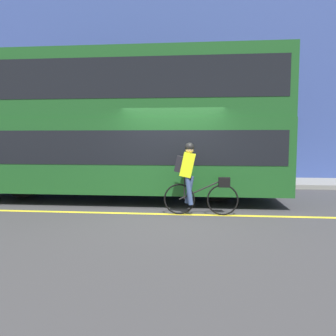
{
  "coord_description": "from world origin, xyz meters",
  "views": [
    {
      "loc": [
        0.64,
        -7.36,
        1.76
      ],
      "look_at": [
        -0.14,
        0.87,
        1.01
      ],
      "focal_mm": 35.0,
      "sensor_mm": 36.0,
      "label": 1
    }
  ],
  "objects_px": {
    "bus": "(117,121)",
    "cyclist_on_bike": "(193,176)",
    "trash_bin": "(255,168)",
    "street_sign_post": "(256,143)"
  },
  "relations": [
    {
      "from": "bus",
      "to": "cyclist_on_bike",
      "type": "bearing_deg",
      "value": -38.87
    },
    {
      "from": "bus",
      "to": "cyclist_on_bike",
      "type": "relative_size",
      "value": 5.42
    },
    {
      "from": "cyclist_on_bike",
      "to": "trash_bin",
      "type": "height_order",
      "value": "cyclist_on_bike"
    },
    {
      "from": "cyclist_on_bike",
      "to": "street_sign_post",
      "type": "xyz_separation_m",
      "value": [
        2.25,
        5.1,
        0.67
      ]
    },
    {
      "from": "bus",
      "to": "cyclist_on_bike",
      "type": "height_order",
      "value": "bus"
    },
    {
      "from": "bus",
      "to": "street_sign_post",
      "type": "height_order",
      "value": "bus"
    },
    {
      "from": "cyclist_on_bike",
      "to": "street_sign_post",
      "type": "distance_m",
      "value": 5.61
    },
    {
      "from": "cyclist_on_bike",
      "to": "street_sign_post",
      "type": "height_order",
      "value": "street_sign_post"
    },
    {
      "from": "trash_bin",
      "to": "street_sign_post",
      "type": "distance_m",
      "value": 0.92
    },
    {
      "from": "cyclist_on_bike",
      "to": "trash_bin",
      "type": "relative_size",
      "value": 1.73
    }
  ]
}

